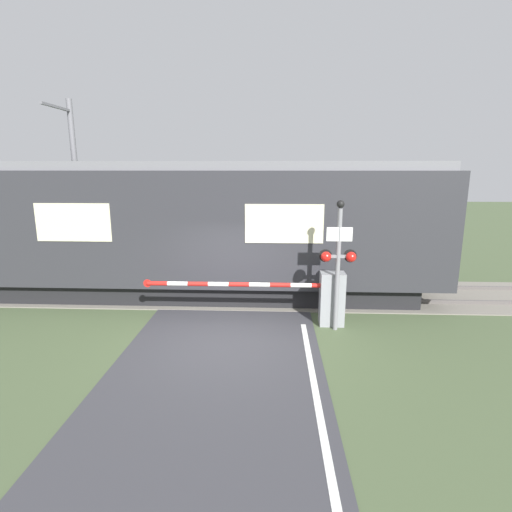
# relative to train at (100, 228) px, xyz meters

# --- Properties ---
(ground_plane) EXTENTS (80.00, 80.00, 0.00)m
(ground_plane) POSITION_rel_train_xyz_m (4.27, -3.50, -2.06)
(ground_plane) COLOR #475638
(track_bed) EXTENTS (36.00, 3.20, 0.13)m
(track_bed) POSITION_rel_train_xyz_m (4.27, 0.00, -2.04)
(track_bed) COLOR slate
(track_bed) RESTS_ON ground_plane
(train) EXTENTS (20.45, 3.19, 4.03)m
(train) POSITION_rel_train_xyz_m (0.00, 0.00, 0.00)
(train) COLOR black
(train) RESTS_ON ground_plane
(crossing_barrier) EXTENTS (5.04, 0.44, 1.34)m
(crossing_barrier) POSITION_rel_train_xyz_m (6.50, -2.40, -1.34)
(crossing_barrier) COLOR gray
(crossing_barrier) RESTS_ON ground_plane
(signal_post) EXTENTS (0.88, 0.26, 3.14)m
(signal_post) POSITION_rel_train_xyz_m (6.87, -2.73, -0.27)
(signal_post) COLOR gray
(signal_post) RESTS_ON ground_plane
(catenary_pole) EXTENTS (0.20, 1.90, 6.22)m
(catenary_pole) POSITION_rel_train_xyz_m (-1.86, 2.47, 1.20)
(catenary_pole) COLOR slate
(catenary_pole) RESTS_ON ground_plane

